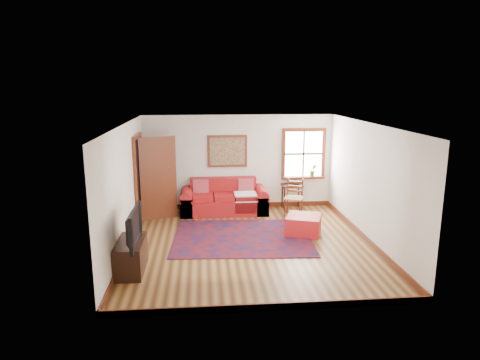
{
  "coord_description": "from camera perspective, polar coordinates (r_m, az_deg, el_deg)",
  "views": [
    {
      "loc": [
        -0.95,
        -8.42,
        3.27
      ],
      "look_at": [
        -0.15,
        0.6,
        1.24
      ],
      "focal_mm": 32.0,
      "sensor_mm": 36.0,
      "label": 1
    }
  ],
  "objects": [
    {
      "name": "framed_artwork",
      "position": [
        11.28,
        -1.71,
        3.86
      ],
      "size": [
        1.05,
        0.07,
        0.85
      ],
      "color": "#602814",
      "rests_on": "ground"
    },
    {
      "name": "ladder_back_chair",
      "position": [
        10.93,
        7.23,
        -2.13
      ],
      "size": [
        0.56,
        0.55,
        0.93
      ],
      "color": "tan",
      "rests_on": "ground"
    },
    {
      "name": "media_cabinet",
      "position": [
        7.98,
        -14.31,
        -9.77
      ],
      "size": [
        0.46,
        1.03,
        0.56
      ],
      "primitive_type": "cube",
      "color": "black",
      "rests_on": "ground"
    },
    {
      "name": "room_envelope",
      "position": [
        8.64,
        1.34,
        1.83
      ],
      "size": [
        5.04,
        5.54,
        2.52
      ],
      "color": "silver",
      "rests_on": "ground"
    },
    {
      "name": "red_leather_sofa",
      "position": [
        11.15,
        -2.14,
        -2.88
      ],
      "size": [
        2.23,
        0.92,
        0.87
      ],
      "color": "#A41518",
      "rests_on": "ground"
    },
    {
      "name": "ground",
      "position": [
        9.08,
        1.29,
        -8.48
      ],
      "size": [
        5.5,
        5.5,
        0.0
      ],
      "primitive_type": "plane",
      "color": "#482A13",
      "rests_on": "ground"
    },
    {
      "name": "candle_hurricane",
      "position": [
        8.26,
        -13.61,
        -6.23
      ],
      "size": [
        0.12,
        0.12,
        0.18
      ],
      "color": "silver",
      "rests_on": "media_cabinet"
    },
    {
      "name": "window",
      "position": [
        11.62,
        8.61,
        2.79
      ],
      "size": [
        1.18,
        0.2,
        1.38
      ],
      "color": "white",
      "rests_on": "ground"
    },
    {
      "name": "persian_rug",
      "position": [
        9.42,
        0.3,
        -7.61
      ],
      "size": [
        3.1,
        2.54,
        0.02
      ],
      "primitive_type": "cube",
      "rotation": [
        0.0,
        0.0,
        -0.06
      ],
      "color": "#630F0E",
      "rests_on": "ground"
    },
    {
      "name": "doorway",
      "position": [
        10.51,
        -11.82,
        0.28
      ],
      "size": [
        0.89,
        1.08,
        2.14
      ],
      "color": "black",
      "rests_on": "ground"
    },
    {
      "name": "side_table",
      "position": [
        11.47,
        6.94,
        -1.21
      ],
      "size": [
        0.55,
        0.42,
        0.67
      ],
      "color": "black",
      "rests_on": "ground"
    },
    {
      "name": "red_ottoman",
      "position": [
        9.7,
        8.46,
        -5.9
      ],
      "size": [
        0.93,
        0.93,
        0.42
      ],
      "primitive_type": "cube",
      "rotation": [
        0.0,
        0.0,
        -0.34
      ],
      "color": "#A41518",
      "rests_on": "ground"
    },
    {
      "name": "television",
      "position": [
        7.61,
        -14.6,
        -6.06
      ],
      "size": [
        0.15,
        1.11,
        0.64
      ],
      "primitive_type": "imported",
      "rotation": [
        0.0,
        0.0,
        1.57
      ],
      "color": "black",
      "rests_on": "media_cabinet"
    }
  ]
}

